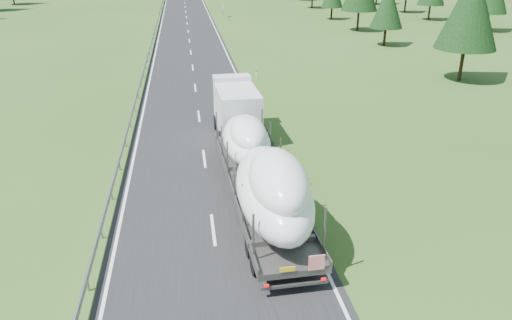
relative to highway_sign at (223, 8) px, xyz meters
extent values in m
plane|color=#2C4A18|center=(-7.20, -80.00, -1.81)|extent=(400.00, 400.00, 0.00)
cube|color=black|center=(-7.20, 20.00, -1.80)|extent=(10.00, 400.00, 0.02)
cube|color=slate|center=(-12.50, 20.00, -1.21)|extent=(0.08, 400.00, 0.32)
cylinder|color=slate|center=(-12.50, -80.00, -1.51)|extent=(0.10, 0.10, 0.60)
cube|color=silver|center=(-0.70, -50.00, -1.31)|extent=(0.12, 0.07, 1.00)
cube|color=black|center=(-0.70, -50.00, -0.99)|extent=(0.13, 0.08, 0.12)
cube|color=silver|center=(-0.70, 0.00, -1.31)|extent=(0.12, 0.07, 1.00)
cube|color=black|center=(-0.70, 0.00, -0.99)|extent=(0.13, 0.08, 0.12)
cylinder|color=slate|center=(0.00, 0.00, -0.81)|extent=(0.08, 0.08, 2.00)
cube|color=silver|center=(0.00, 0.00, 0.19)|extent=(0.05, 0.90, 1.20)
cylinder|color=black|center=(41.19, -24.03, -0.10)|extent=(0.36, 0.36, 3.42)
cylinder|color=black|center=(38.14, -9.69, -0.20)|extent=(0.36, 0.36, 3.22)
cylinder|color=black|center=(38.47, 1.95, -0.11)|extent=(0.36, 0.36, 3.39)
cylinder|color=black|center=(20.04, -53.94, 0.14)|extent=(0.36, 0.36, 3.90)
cone|color=black|center=(20.04, -53.94, 5.55)|extent=(6.06, 6.06, 8.11)
cylinder|color=black|center=(19.80, -33.85, -0.37)|extent=(0.36, 0.36, 2.87)
cone|color=black|center=(19.80, -33.85, 3.62)|extent=(4.47, 4.47, 5.99)
cylinder|color=black|center=(20.49, -20.40, 0.09)|extent=(0.36, 0.36, 3.79)
cylinder|color=black|center=(20.12, -6.32, -0.49)|extent=(0.36, 0.36, 2.63)
cylinder|color=black|center=(21.20, 13.00, -0.17)|extent=(0.36, 0.36, 3.28)
cube|color=silver|center=(-4.60, -67.27, 0.29)|extent=(2.97, 5.63, 3.10)
cube|color=black|center=(-4.60, -64.45, 0.85)|extent=(2.55, 0.19, 1.55)
cube|color=silver|center=(-4.60, -64.84, 2.01)|extent=(2.81, 1.43, 0.33)
cube|color=#555450|center=(-4.60, -68.38, -1.20)|extent=(2.89, 3.42, 0.28)
cylinder|color=black|center=(-5.87, -65.28, -1.26)|extent=(0.43, 1.12, 1.11)
cylinder|color=black|center=(-3.33, -65.28, -1.26)|extent=(0.43, 1.12, 1.11)
cylinder|color=black|center=(-5.87, -68.82, -1.26)|extent=(0.43, 1.12, 1.11)
cylinder|color=black|center=(-3.33, -68.82, -1.26)|extent=(0.43, 1.12, 1.11)
cube|color=#555450|center=(-4.60, -77.78, -0.79)|extent=(3.57, 15.58, 0.29)
cube|color=#555450|center=(-6.07, -77.78, -0.51)|extent=(0.66, 15.47, 0.27)
cube|color=#555450|center=(-3.13, -77.78, -0.51)|extent=(0.66, 15.47, 0.27)
cube|color=#555450|center=(-6.07, -84.41, 0.40)|extent=(0.08, 0.08, 2.10)
cube|color=#555450|center=(-3.13, -84.41, 0.40)|extent=(0.08, 0.08, 2.10)
cube|color=#555450|center=(-6.07, -81.76, 0.40)|extent=(0.08, 0.08, 2.10)
cube|color=#555450|center=(-3.13, -81.76, 0.40)|extent=(0.08, 0.08, 2.10)
cube|color=#555450|center=(-6.07, -79.10, 0.40)|extent=(0.08, 0.08, 2.10)
cube|color=#555450|center=(-3.13, -79.10, 0.40)|extent=(0.08, 0.08, 2.10)
cube|color=#555450|center=(-6.07, -76.45, 0.40)|extent=(0.08, 0.08, 2.10)
cube|color=#555450|center=(-3.13, -76.45, 0.40)|extent=(0.08, 0.08, 2.10)
cube|color=#555450|center=(-6.07, -73.79, 0.40)|extent=(0.08, 0.08, 2.10)
cube|color=#555450|center=(-3.13, -73.79, 0.40)|extent=(0.08, 0.08, 2.10)
cube|color=#555450|center=(-6.07, -71.14, 0.40)|extent=(0.08, 0.08, 2.10)
cube|color=#555450|center=(-3.13, -71.14, 0.40)|extent=(0.08, 0.08, 2.10)
cylinder|color=black|center=(-5.82, -83.75, -1.26)|extent=(0.48, 1.12, 1.11)
cylinder|color=black|center=(-3.38, -83.75, -1.26)|extent=(0.48, 1.12, 1.11)
cylinder|color=black|center=(-5.82, -82.42, -1.26)|extent=(0.48, 1.12, 1.11)
cylinder|color=black|center=(-3.38, -82.42, -1.26)|extent=(0.48, 1.12, 1.11)
cube|color=#555450|center=(-4.60, -85.46, -1.31)|extent=(2.77, 0.24, 0.13)
cube|color=red|center=(-3.77, -85.54, -0.32)|extent=(0.66, 0.07, 0.66)
cube|color=yellow|center=(-4.93, -85.54, -0.48)|extent=(0.61, 0.07, 0.20)
cube|color=red|center=(-5.76, -85.54, -1.14)|extent=(0.20, 0.07, 0.11)
cube|color=red|center=(-3.44, -85.54, -1.14)|extent=(0.20, 0.07, 0.11)
ellipsoid|color=white|center=(-4.60, -81.31, 0.79)|extent=(3.60, 8.64, 2.88)
ellipsoid|color=white|center=(-4.60, -82.38, 1.80)|extent=(2.70, 5.49, 2.30)
ellipsoid|color=white|center=(-4.60, -73.79, 0.44)|extent=(2.98, 7.07, 2.18)
ellipsoid|color=white|center=(-4.60, -74.67, 1.20)|extent=(2.23, 4.49, 1.74)
camera|label=1|loc=(-8.15, -101.26, 11.02)|focal=35.00mm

